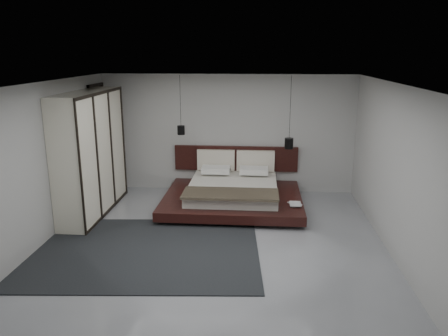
# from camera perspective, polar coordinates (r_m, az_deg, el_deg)

# --- Properties ---
(floor) EXTENTS (6.00, 6.00, 0.00)m
(floor) POSITION_cam_1_polar(r_m,az_deg,el_deg) (8.00, -1.18, -9.39)
(floor) COLOR #989AA0
(floor) RESTS_ON ground
(ceiling) EXTENTS (6.00, 6.00, 0.00)m
(ceiling) POSITION_cam_1_polar(r_m,az_deg,el_deg) (7.30, -1.30, 11.05)
(ceiling) COLOR white
(ceiling) RESTS_ON wall_back
(wall_back) EXTENTS (6.00, 0.00, 6.00)m
(wall_back) POSITION_cam_1_polar(r_m,az_deg,el_deg) (10.45, 0.45, 4.50)
(wall_back) COLOR #AFAFAD
(wall_back) RESTS_ON floor
(wall_front) EXTENTS (6.00, 0.00, 6.00)m
(wall_front) POSITION_cam_1_polar(r_m,az_deg,el_deg) (4.71, -5.04, -8.85)
(wall_front) COLOR #AFAFAD
(wall_front) RESTS_ON floor
(wall_left) EXTENTS (0.00, 6.00, 6.00)m
(wall_left) POSITION_cam_1_polar(r_m,az_deg,el_deg) (8.38, -22.10, 0.76)
(wall_left) COLOR #AFAFAD
(wall_left) RESTS_ON floor
(wall_right) EXTENTS (0.00, 6.00, 6.00)m
(wall_right) POSITION_cam_1_polar(r_m,az_deg,el_deg) (7.82, 21.19, -0.12)
(wall_right) COLOR #AFAFAD
(wall_right) RESTS_ON floor
(lattice_screen) EXTENTS (0.05, 0.90, 2.60)m
(lattice_screen) POSITION_cam_1_polar(r_m,az_deg,el_deg) (10.57, -15.96, 3.49)
(lattice_screen) COLOR black
(lattice_screen) RESTS_ON floor
(bed) EXTENTS (2.96, 2.47, 1.11)m
(bed) POSITION_cam_1_polar(r_m,az_deg,el_deg) (9.64, 1.19, -3.16)
(bed) COLOR black
(bed) RESTS_ON floor
(book_lower) EXTENTS (0.30, 0.33, 0.03)m
(book_lower) POSITION_cam_1_polar(r_m,az_deg,el_deg) (9.01, 8.68, -4.73)
(book_lower) COLOR #99724C
(book_lower) RESTS_ON bed
(book_upper) EXTENTS (0.23, 0.31, 0.02)m
(book_upper) POSITION_cam_1_polar(r_m,az_deg,el_deg) (8.97, 8.56, -4.65)
(book_upper) COLOR #99724C
(book_upper) RESTS_ON book_lower
(pendant_left) EXTENTS (0.17, 0.17, 1.32)m
(pendant_left) POSITION_cam_1_polar(r_m,az_deg,el_deg) (9.94, -5.63, 4.98)
(pendant_left) COLOR black
(pendant_left) RESTS_ON ceiling
(pendant_right) EXTENTS (0.19, 0.19, 1.60)m
(pendant_right) POSITION_cam_1_polar(r_m,az_deg,el_deg) (9.85, 8.48, 3.23)
(pendant_right) COLOR black
(pendant_right) RESTS_ON ceiling
(wardrobe) EXTENTS (0.61, 2.58, 2.53)m
(wardrobe) POSITION_cam_1_polar(r_m,az_deg,el_deg) (9.40, -17.02, 1.82)
(wardrobe) COLOR #ECE7CE
(wardrobe) RESTS_ON floor
(rug) EXTENTS (4.17, 3.12, 0.02)m
(rug) POSITION_cam_1_polar(r_m,az_deg,el_deg) (7.71, -10.68, -10.57)
(rug) COLOR black
(rug) RESTS_ON floor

